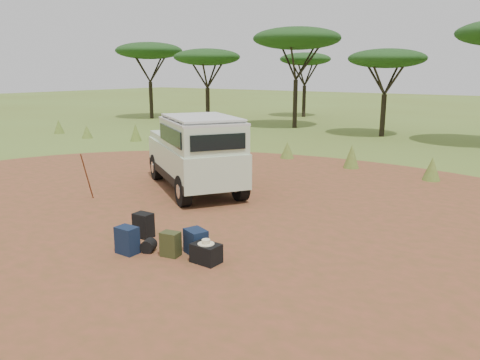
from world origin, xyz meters
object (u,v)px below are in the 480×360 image
Objects in this scene: backpack_navy at (127,240)px; hard_case at (206,253)px; backpack_olive at (171,244)px; backpack_black at (143,225)px; walking_staff at (87,177)px; duffel_navy at (196,242)px; safari_vehicle at (196,154)px.

hard_case is at bearing 18.23° from backpack_navy.
hard_case is (0.78, 0.15, -0.06)m from backpack_olive.
walking_staff is at bearing 158.07° from backpack_black.
hard_case is at bearing -41.76° from walking_staff.
backpack_black is at bearing 116.21° from backpack_navy.
walking_staff reaches higher than backpack_olive.
duffel_navy is at bearing -40.60° from walking_staff.
backpack_olive is (4.75, -1.66, -0.45)m from walking_staff.
backpack_olive is at bearing -21.95° from safari_vehicle.
backpack_olive is (1.25, -0.46, -0.03)m from backpack_black.
backpack_navy reaches higher than hard_case.
backpack_black is 0.96m from backpack_navy.
duffel_navy is at bearing -16.53° from safari_vehicle.
walking_staff reaches higher than backpack_black.
hard_case is at bearing -11.51° from backpack_black.
walking_staff is at bearing 151.68° from backpack_navy.
walking_staff is 4.46m from backpack_navy.
safari_vehicle is 3.36× the size of walking_staff.
walking_staff reaches higher than backpack_navy.
duffel_navy is 0.52m from hard_case.
backpack_black is (1.78, -3.90, -0.85)m from safari_vehicle.
duffel_navy is (1.57, -0.07, -0.02)m from backpack_black.
duffel_navy reaches higher than backpack_olive.
duffel_navy is (0.33, 0.39, 0.00)m from backpack_olive.
safari_vehicle is at bearing 111.57° from backpack_black.
walking_staff is 2.92× the size of duffel_navy.
backpack_olive is at bearing -110.33° from duffel_navy.
hard_case is (1.60, 0.55, -0.09)m from backpack_navy.
safari_vehicle is 9.33× the size of hard_case.
backpack_navy is 1.05× the size of hard_case.
backpack_navy reaches higher than backpack_olive.
backpack_black is 1.10× the size of backpack_olive.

